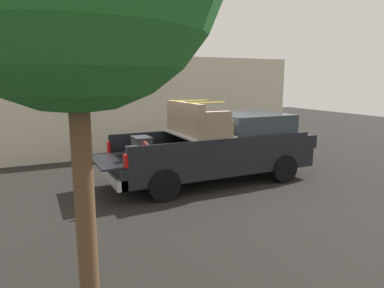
% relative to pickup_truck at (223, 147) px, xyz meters
% --- Properties ---
extents(ground_plane, '(40.00, 40.00, 0.00)m').
position_rel_pickup_truck_xyz_m(ground_plane, '(-0.34, -0.00, -0.95)').
color(ground_plane, black).
extents(pickup_truck, '(6.05, 2.06, 2.23)m').
position_rel_pickup_truck_xyz_m(pickup_truck, '(0.00, 0.00, 0.00)').
color(pickup_truck, black).
rests_on(pickup_truck, ground_plane).
extents(building_facade, '(11.56, 0.36, 3.65)m').
position_rel_pickup_truck_xyz_m(building_facade, '(-0.24, 4.34, 0.88)').
color(building_facade, beige).
rests_on(building_facade, ground_plane).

